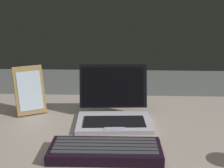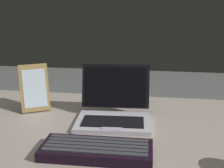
# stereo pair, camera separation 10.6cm
# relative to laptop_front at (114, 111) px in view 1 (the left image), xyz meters

# --- Properties ---
(desk) EXTENTS (1.63, 0.75, 0.71)m
(desk) POSITION_rel_laptop_front_xyz_m (0.01, -0.06, -0.10)
(desk) COLOR #9F9084
(desk) RESTS_ON ground
(laptop_front) EXTENTS (0.28, 0.25, 0.20)m
(laptop_front) POSITION_rel_laptop_front_xyz_m (0.00, 0.00, 0.00)
(laptop_front) COLOR #BAB4C1
(laptop_front) RESTS_ON desk
(external_keyboard) EXTENTS (0.32, 0.14, 0.03)m
(external_keyboard) POSITION_rel_laptop_front_xyz_m (-0.01, -0.26, -0.02)
(external_keyboard) COLOR black
(external_keyboard) RESTS_ON desk
(photo_frame) EXTENTS (0.13, 0.11, 0.19)m
(photo_frame) POSITION_rel_laptop_front_xyz_m (-0.33, 0.07, 0.05)
(photo_frame) COLOR olive
(photo_frame) RESTS_ON desk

